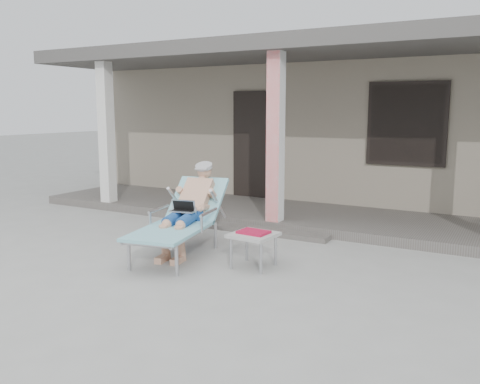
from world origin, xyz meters
The scene contains 7 objects.
ground centered at (0.00, 0.00, 0.00)m, with size 60.00×60.00×0.00m, color #9E9E99.
house centered at (0.00, 6.50, 1.67)m, with size 10.40×5.40×3.30m.
porch_deck centered at (0.00, 3.00, 0.07)m, with size 10.00×2.00×0.15m, color #605B56.
porch_overhang centered at (0.00, 2.95, 2.79)m, with size 10.00×2.30×2.85m.
porch_step centered at (0.00, 1.85, 0.04)m, with size 2.00×0.30×0.07m, color #605B56.
lounger centered at (-0.49, 0.40, 0.77)m, with size 1.05×1.98×1.24m.
side_table centered at (0.60, 0.28, 0.38)m, with size 0.54×0.54×0.45m.
Camera 1 is at (3.34, -5.00, 1.90)m, focal length 38.00 mm.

